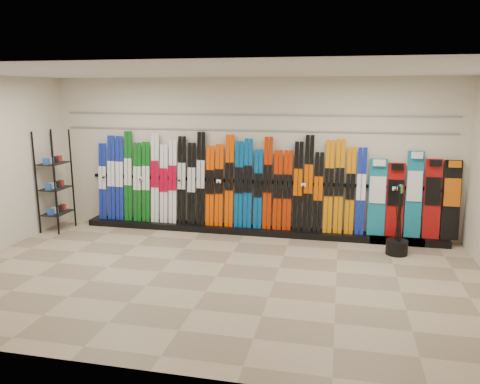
# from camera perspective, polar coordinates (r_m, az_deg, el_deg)

# --- Properties ---
(floor) EXTENTS (8.00, 8.00, 0.00)m
(floor) POSITION_cam_1_polar(r_m,az_deg,el_deg) (7.17, -2.96, -10.24)
(floor) COLOR gray
(floor) RESTS_ON ground
(back_wall) EXTENTS (8.00, 0.00, 8.00)m
(back_wall) POSITION_cam_1_polar(r_m,az_deg,el_deg) (9.15, 1.05, 4.43)
(back_wall) COLOR beige
(back_wall) RESTS_ON floor
(ceiling) EXTENTS (8.00, 8.00, 0.00)m
(ceiling) POSITION_cam_1_polar(r_m,az_deg,el_deg) (6.64, -3.25, 14.48)
(ceiling) COLOR silver
(ceiling) RESTS_ON back_wall
(ski_rack_base) EXTENTS (8.00, 0.40, 0.12)m
(ski_rack_base) POSITION_cam_1_polar(r_m,az_deg,el_deg) (9.20, 2.12, -4.72)
(ski_rack_base) COLOR black
(ski_rack_base) RESTS_ON floor
(skis) EXTENTS (5.38, 0.20, 1.84)m
(skis) POSITION_cam_1_polar(r_m,az_deg,el_deg) (9.16, -2.02, 1.00)
(skis) COLOR #102497
(skis) RESTS_ON ski_rack_base
(snowboards) EXTENTS (1.59, 0.24, 1.56)m
(snowboards) POSITION_cam_1_polar(r_m,az_deg,el_deg) (9.04, 20.41, -0.70)
(snowboards) COLOR #14728C
(snowboards) RESTS_ON ski_rack_base
(accessory_rack) EXTENTS (0.40, 0.60, 1.99)m
(accessory_rack) POSITION_cam_1_polar(r_m,az_deg,el_deg) (9.94, -21.65, 1.25)
(accessory_rack) COLOR black
(accessory_rack) RESTS_ON floor
(pole_bin) EXTENTS (0.37, 0.37, 0.25)m
(pole_bin) POSITION_cam_1_polar(r_m,az_deg,el_deg) (8.48, 18.57, -6.40)
(pole_bin) COLOR black
(pole_bin) RESTS_ON floor
(ski_poles) EXTENTS (0.17, 0.23, 1.18)m
(ski_poles) POSITION_cam_1_polar(r_m,az_deg,el_deg) (8.36, 18.81, -3.19)
(ski_poles) COLOR black
(ski_poles) RESTS_ON pole_bin
(slatwall_rail_0) EXTENTS (7.60, 0.02, 0.03)m
(slatwall_rail_0) POSITION_cam_1_polar(r_m,az_deg,el_deg) (9.07, 1.03, 7.54)
(slatwall_rail_0) COLOR gray
(slatwall_rail_0) RESTS_ON back_wall
(slatwall_rail_1) EXTENTS (7.60, 0.02, 0.03)m
(slatwall_rail_1) POSITION_cam_1_polar(r_m,az_deg,el_deg) (9.06, 1.04, 9.44)
(slatwall_rail_1) COLOR gray
(slatwall_rail_1) RESTS_ON back_wall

